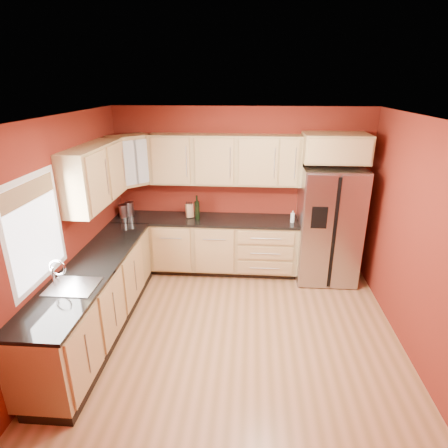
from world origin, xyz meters
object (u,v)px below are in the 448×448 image
(refrigerator, at_px, (328,225))
(knife_block, at_px, (190,211))
(wine_bottle_a, at_px, (197,207))
(soap_dispenser, at_px, (293,217))
(canister_left, at_px, (123,211))

(refrigerator, xyz_separation_m, knife_block, (-2.16, 0.11, 0.14))
(wine_bottle_a, relative_size, knife_block, 1.69)
(refrigerator, relative_size, soap_dispenser, 9.66)
(knife_block, bearing_deg, wine_bottle_a, -29.40)
(canister_left, distance_m, knife_block, 1.05)
(canister_left, distance_m, wine_bottle_a, 1.17)
(canister_left, height_order, wine_bottle_a, wine_bottle_a)
(canister_left, relative_size, wine_bottle_a, 0.57)
(knife_block, height_order, soap_dispenser, knife_block)
(knife_block, distance_m, soap_dispenser, 1.61)
(refrigerator, height_order, knife_block, refrigerator)
(refrigerator, xyz_separation_m, soap_dispenser, (-0.55, -0.01, 0.12))
(canister_left, height_order, soap_dispenser, canister_left)
(knife_block, bearing_deg, canister_left, 160.47)
(canister_left, bearing_deg, refrigerator, -0.43)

